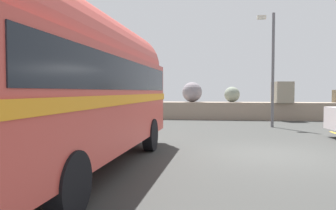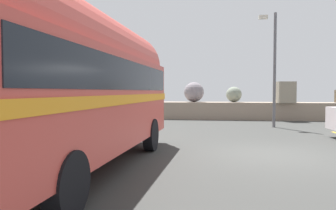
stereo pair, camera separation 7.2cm
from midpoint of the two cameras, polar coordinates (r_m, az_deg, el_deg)
ground at (r=9.63m, az=17.94°, el=-8.41°), size 32.00×26.00×0.02m
breakwater at (r=21.19m, az=11.19°, el=-0.55°), size 31.36×2.30×2.39m
vintage_coach at (r=7.52m, az=-15.56°, el=4.25°), size 2.77×8.68×3.70m
lamp_post at (r=16.96m, az=18.07°, el=7.11°), size 0.80×0.65×5.64m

